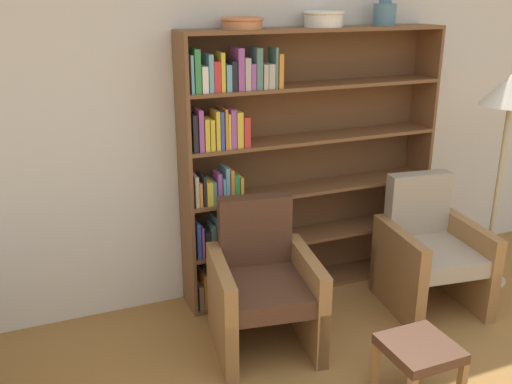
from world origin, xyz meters
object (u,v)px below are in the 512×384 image
at_px(bowl_terracotta, 242,22).
at_px(armchair_leather, 263,286).
at_px(vase_tall, 385,14).
at_px(armchair_cushioned, 430,252).
at_px(bowl_brass, 324,18).
at_px(floor_lamp, 511,100).
at_px(footstool, 419,354).
at_px(bookshelf, 286,166).

bearing_deg(bowl_terracotta, armchair_leather, -100.04).
distance_m(vase_tall, armchair_cushioned, 1.75).
relative_size(bowl_brass, armchair_cushioned, 0.31).
relative_size(floor_lamp, footstool, 4.41).
height_order(vase_tall, footstool, vase_tall).
bearing_deg(bookshelf, bowl_brass, -3.34).
distance_m(armchair_cushioned, floor_lamp, 1.24).
bearing_deg(floor_lamp, armchair_leather, -177.36).
height_order(bookshelf, bowl_terracotta, bowl_terracotta).
bearing_deg(bowl_terracotta, vase_tall, -0.00).
relative_size(bowl_terracotta, bowl_brass, 0.99).
relative_size(bowl_terracotta, vase_tall, 1.50).
xyz_separation_m(bowl_terracotta, footstool, (0.46, -1.47, -1.70)).
distance_m(bowl_terracotta, bowl_brass, 0.60).
xyz_separation_m(armchair_leather, footstool, (0.56, -0.87, -0.10)).
distance_m(bowl_brass, floor_lamp, 1.49).
xyz_separation_m(bowl_brass, floor_lamp, (1.28, -0.51, -0.57)).
relative_size(armchair_leather, armchair_cushioned, 1.00).
xyz_separation_m(bowl_terracotta, armchair_cushioned, (1.21, -0.60, -1.60)).
distance_m(bowl_brass, armchair_cushioned, 1.83).
xyz_separation_m(bookshelf, bowl_terracotta, (-0.34, -0.01, 1.02)).
distance_m(bowl_brass, footstool, 2.26).
height_order(floor_lamp, footstool, floor_lamp).
bearing_deg(bookshelf, vase_tall, -1.14).
xyz_separation_m(bowl_brass, armchair_leather, (-0.70, -0.60, -1.61)).
xyz_separation_m(bowl_brass, footstool, (-0.14, -1.47, -1.71)).
height_order(armchair_cushioned, floor_lamp, floor_lamp).
distance_m(armchair_leather, footstool, 1.04).
relative_size(vase_tall, footstool, 0.50).
relative_size(vase_tall, armchair_leather, 0.20).
bearing_deg(footstool, bookshelf, 94.31).
bearing_deg(bowl_brass, bookshelf, 176.66).
xyz_separation_m(bookshelf, footstool, (0.11, -1.49, -0.68)).
xyz_separation_m(bowl_terracotta, floor_lamp, (1.88, -0.51, -0.55)).
height_order(bowl_terracotta, floor_lamp, bowl_terracotta).
bearing_deg(bowl_brass, bowl_terracotta, 180.00).
height_order(armchair_leather, footstool, armchair_leather).
xyz_separation_m(armchair_cushioned, footstool, (-0.76, -0.87, -0.10)).
relative_size(bowl_brass, floor_lamp, 0.17).
bearing_deg(armchair_leather, bookshelf, -116.94).
bearing_deg(armchair_cushioned, floor_lamp, -164.64).
distance_m(bowl_terracotta, armchair_cushioned, 2.09).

